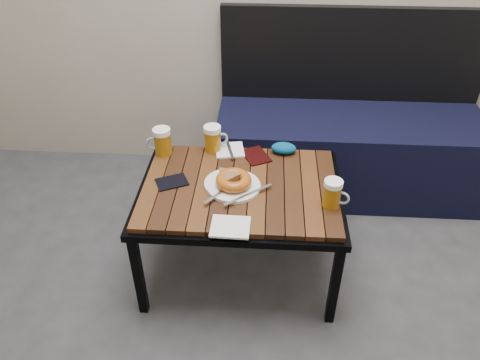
# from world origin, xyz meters

# --- Properties ---
(bench) EXTENTS (1.40, 0.50, 0.95)m
(bench) POSITION_xyz_m (0.30, 1.76, 0.27)
(bench) COLOR black
(bench) RESTS_ON ground
(cafe_table) EXTENTS (0.84, 0.62, 0.47)m
(cafe_table) POSITION_xyz_m (-0.25, 1.09, 0.43)
(cafe_table) COLOR black
(cafe_table) RESTS_ON ground
(beer_mug_left) EXTENTS (0.12, 0.08, 0.13)m
(beer_mug_left) POSITION_xyz_m (-0.61, 1.31, 0.54)
(beer_mug_left) COLOR #9A620C
(beer_mug_left) RESTS_ON cafe_table
(beer_mug_centre) EXTENTS (0.12, 0.10, 0.12)m
(beer_mug_centre) POSITION_xyz_m (-0.38, 1.35, 0.53)
(beer_mug_centre) COLOR #9A620C
(beer_mug_centre) RESTS_ON cafe_table
(beer_mug_right) EXTENTS (0.11, 0.09, 0.12)m
(beer_mug_right) POSITION_xyz_m (0.12, 0.98, 0.53)
(beer_mug_right) COLOR #9A620C
(beer_mug_right) RESTS_ON cafe_table
(plate_pie) EXTENTS (0.20, 0.20, 0.06)m
(plate_pie) POSITION_xyz_m (-0.29, 1.09, 0.49)
(plate_pie) COLOR white
(plate_pie) RESTS_ON cafe_table
(plate_bagel) EXTENTS (0.27, 0.25, 0.06)m
(plate_bagel) POSITION_xyz_m (-0.27, 1.07, 0.50)
(plate_bagel) COLOR white
(plate_bagel) RESTS_ON cafe_table
(napkin_left) EXTENTS (0.15, 0.17, 0.01)m
(napkin_left) POSITION_xyz_m (-0.31, 1.35, 0.48)
(napkin_left) COLOR white
(napkin_left) RESTS_ON cafe_table
(napkin_right) EXTENTS (0.15, 0.12, 0.01)m
(napkin_right) POSITION_xyz_m (-0.26, 0.83, 0.48)
(napkin_right) COLOR white
(napkin_right) RESTS_ON cafe_table
(passport_navy) EXTENTS (0.15, 0.13, 0.01)m
(passport_navy) POSITION_xyz_m (-0.53, 1.09, 0.47)
(passport_navy) COLOR black
(passport_navy) RESTS_ON cafe_table
(passport_burgundy) EXTENTS (0.15, 0.17, 0.01)m
(passport_burgundy) POSITION_xyz_m (-0.19, 1.31, 0.48)
(passport_burgundy) COLOR black
(passport_burgundy) RESTS_ON cafe_table
(knit_pouch) EXTENTS (0.12, 0.08, 0.05)m
(knit_pouch) POSITION_xyz_m (-0.06, 1.35, 0.50)
(knit_pouch) COLOR navy
(knit_pouch) RESTS_ON cafe_table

